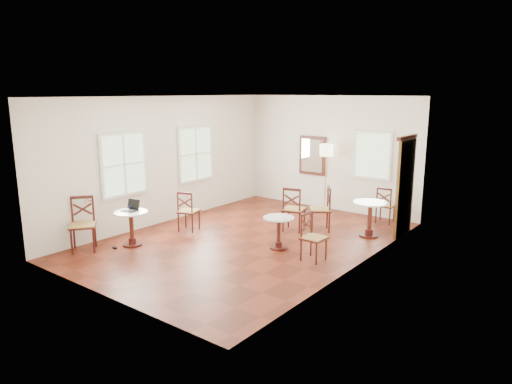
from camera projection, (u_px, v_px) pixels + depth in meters
ground at (247, 240)px, 9.91m from camera, size 7.00×7.00×0.00m
room_shell at (253, 150)px, 9.76m from camera, size 5.02×7.02×3.01m
cafe_table_near at (131, 225)px, 9.49m from camera, size 0.68×0.68×0.71m
cafe_table_mid at (279, 229)px, 9.31m from camera, size 0.62×0.62×0.66m
cafe_table_back at (370, 215)px, 10.08m from camera, size 0.73×0.73×0.77m
chair_near_a at (188, 211)px, 10.52m from camera, size 0.54×0.54×0.92m
chair_near_b at (83, 224)px, 9.18m from camera, size 0.69×0.69×1.07m
chair_mid_a at (294, 209)px, 10.49m from camera, size 0.57×0.57×1.01m
chair_mid_b at (313, 237)px, 8.67m from camera, size 0.43×0.43×0.89m
chair_back_a at (385, 205)px, 11.13m from camera, size 0.44×0.44×0.88m
chair_back_b at (321, 209)px, 10.51m from camera, size 0.65×0.65×1.01m
floor_lamp at (326, 155)px, 11.98m from camera, size 0.35×0.35×1.78m
laptop at (131, 208)px, 9.53m from camera, size 0.34×0.30×0.22m
mouse at (128, 211)px, 9.41m from camera, size 0.09×0.05×0.03m
navy_mug at (131, 208)px, 9.60m from camera, size 0.10×0.07×0.08m
water_glass at (127, 211)px, 9.26m from camera, size 0.06×0.06×0.10m
power_adapter at (115, 248)px, 9.37m from camera, size 0.09×0.05×0.03m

